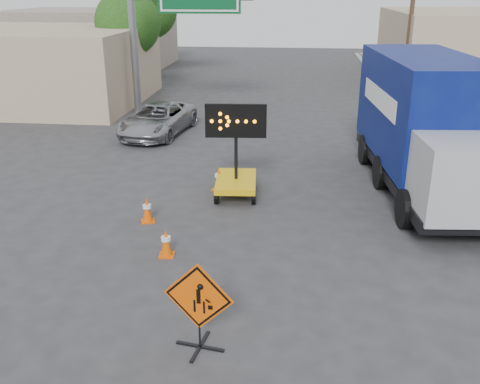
% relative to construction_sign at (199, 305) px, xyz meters
% --- Properties ---
extents(ground, '(100.00, 100.00, 0.00)m').
position_rel_construction_sign_xyz_m(ground, '(-0.19, 0.89, -0.91)').
color(ground, '#2D2D30').
rests_on(ground, ground).
extents(curb_right, '(0.40, 60.00, 0.12)m').
position_rel_construction_sign_xyz_m(curb_right, '(7.01, 15.89, -0.85)').
color(curb_right, gray).
rests_on(curb_right, ground).
extents(sidewalk_right, '(4.00, 60.00, 0.15)m').
position_rel_construction_sign_xyz_m(sidewalk_right, '(9.31, 15.89, -0.84)').
color(sidewalk_right, gray).
rests_on(sidewalk_right, ground).
extents(storefront_left_near, '(14.00, 10.00, 4.00)m').
position_rel_construction_sign_xyz_m(storefront_left_near, '(-14.19, 20.89, 1.09)').
color(storefront_left_near, tan).
rests_on(storefront_left_near, ground).
extents(storefront_left_far, '(12.00, 10.00, 4.40)m').
position_rel_construction_sign_xyz_m(storefront_left_far, '(-15.19, 34.89, 1.29)').
color(storefront_left_far, gray).
rests_on(storefront_left_far, ground).
extents(building_right_far, '(10.00, 14.00, 4.60)m').
position_rel_construction_sign_xyz_m(building_right_far, '(12.81, 30.89, 1.39)').
color(building_right_far, tan).
rests_on(building_right_far, ground).
extents(highway_gantry, '(6.18, 0.38, 6.90)m').
position_rel_construction_sign_xyz_m(highway_gantry, '(-4.62, 18.84, 4.16)').
color(highway_gantry, slate).
rests_on(highway_gantry, ground).
extents(utility_pole_far, '(1.80, 0.26, 9.00)m').
position_rel_construction_sign_xyz_m(utility_pole_far, '(7.81, 24.89, 3.77)').
color(utility_pole_far, '#4B3320').
rests_on(utility_pole_far, ground).
extents(tree_left_near, '(3.71, 3.71, 6.03)m').
position_rel_construction_sign_xyz_m(tree_left_near, '(-8.19, 22.89, 3.25)').
color(tree_left_near, '#4B3320').
rests_on(tree_left_near, ground).
extents(tree_left_far, '(4.10, 4.10, 6.66)m').
position_rel_construction_sign_xyz_m(tree_left_far, '(-9.19, 30.89, 3.69)').
color(tree_left_far, '#4B3320').
rests_on(tree_left_far, ground).
extents(construction_sign, '(1.29, 0.92, 1.73)m').
position_rel_construction_sign_xyz_m(construction_sign, '(0.00, 0.00, 0.00)').
color(construction_sign, black).
rests_on(construction_sign, ground).
extents(arrow_board, '(1.84, 2.13, 2.91)m').
position_rel_construction_sign_xyz_m(arrow_board, '(-0.23, 7.63, -0.26)').
color(arrow_board, gold).
rests_on(arrow_board, ground).
extents(pickup_truck, '(2.90, 5.14, 1.36)m').
position_rel_construction_sign_xyz_m(pickup_truck, '(-4.51, 14.57, -0.23)').
color(pickup_truck, '#A0A2A7').
rests_on(pickup_truck, ground).
extents(box_truck, '(3.36, 8.94, 4.16)m').
position_rel_construction_sign_xyz_m(box_truck, '(5.60, 8.82, 0.97)').
color(box_truck, black).
rests_on(box_truck, ground).
extents(cone_a, '(0.41, 0.41, 0.72)m').
position_rel_construction_sign_xyz_m(cone_a, '(-1.44, 3.42, -0.55)').
color(cone_a, '#DE4F04').
rests_on(cone_a, ground).
extents(cone_b, '(0.46, 0.46, 0.72)m').
position_rel_construction_sign_xyz_m(cone_b, '(-2.45, 5.34, -0.55)').
color(cone_b, '#DE4F04').
rests_on(cone_b, ground).
extents(cone_c, '(0.50, 0.50, 0.76)m').
position_rel_construction_sign_xyz_m(cone_c, '(-0.84, 8.04, -0.53)').
color(cone_c, '#DE4F04').
rests_on(cone_c, ground).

